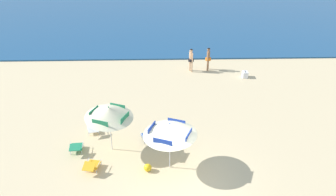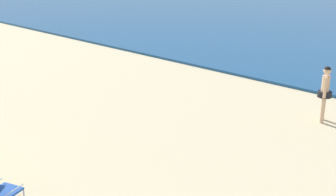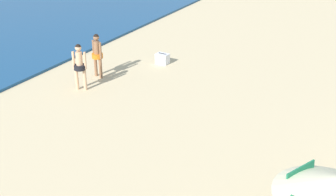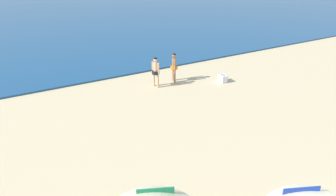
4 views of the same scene
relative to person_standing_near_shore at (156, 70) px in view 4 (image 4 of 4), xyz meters
name	(u,v)px [view 4 (image 4 of 4)]	position (x,y,z in m)	size (l,w,h in m)	color
person_standing_near_shore	(156,70)	(0.00, 0.00, 0.00)	(0.40, 0.46, 1.64)	#D8A87F
person_standing_beside	(174,65)	(1.22, 0.19, -0.01)	(0.40, 0.47, 1.63)	#8C6042
cooler_box	(223,78)	(3.55, -1.16, -0.74)	(0.37, 0.51, 0.43)	white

